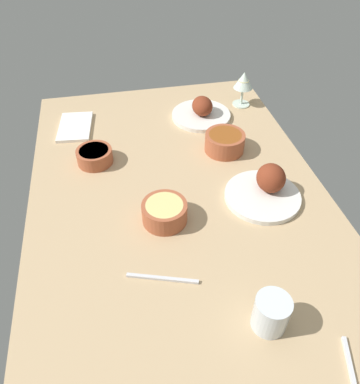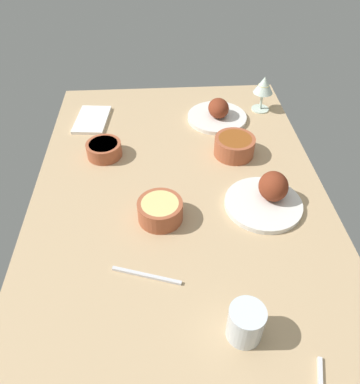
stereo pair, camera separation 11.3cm
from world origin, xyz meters
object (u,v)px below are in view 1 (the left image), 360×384
(bowl_potatoes, at_px, (165,212))
(water_tumbler, at_px, (271,313))
(bowl_onions, at_px, (95,156))
(spoon_loose, at_px, (162,278))
(bowl_soup, at_px, (225,142))
(plate_center_main, at_px, (202,112))
(wine_glass, at_px, (244,82))
(folded_napkin, at_px, (75,127))
(fork_loose, at_px, (352,377))
(plate_near_viewer, at_px, (266,188))

(bowl_potatoes, bearing_deg, water_tumbler, -154.41)
(bowl_potatoes, xyz_separation_m, bowl_onions, (0.31, 0.18, -0.01))
(bowl_onions, height_order, spoon_loose, bowl_onions)
(bowl_soup, height_order, water_tumbler, water_tumbler)
(bowl_potatoes, bearing_deg, spoon_loose, 168.48)
(plate_center_main, height_order, wine_glass, wine_glass)
(bowl_potatoes, bearing_deg, bowl_onions, 30.64)
(bowl_soup, height_order, folded_napkin, bowl_soup)
(plate_center_main, xyz_separation_m, fork_loose, (-1.01, -0.06, -0.02))
(wine_glass, height_order, folded_napkin, wine_glass)
(plate_near_viewer, bearing_deg, folded_napkin, 48.95)
(plate_center_main, relative_size, folded_napkin, 1.19)
(bowl_potatoes, xyz_separation_m, water_tumbler, (-0.36, -0.17, 0.01))
(water_tumbler, distance_m, fork_loose, 0.19)
(bowl_potatoes, height_order, wine_glass, wine_glass)
(plate_center_main, xyz_separation_m, folded_napkin, (0.02, 0.48, -0.02))
(fork_loose, bearing_deg, plate_near_viewer, 15.27)
(plate_center_main, bearing_deg, fork_loose, -176.64)
(wine_glass, height_order, spoon_loose, wine_glass)
(plate_near_viewer, xyz_separation_m, bowl_potatoes, (-0.04, 0.32, 0.00))
(plate_center_main, bearing_deg, bowl_onions, 116.27)
(wine_glass, height_order, fork_loose, wine_glass)
(bowl_onions, height_order, folded_napkin, bowl_onions)
(wine_glass, bearing_deg, plate_center_main, 108.75)
(wine_glass, xyz_separation_m, water_tumbler, (-0.93, 0.25, -0.05))
(folded_napkin, distance_m, fork_loose, 1.17)
(bowl_onions, relative_size, bowl_soup, 0.86)
(fork_loose, xyz_separation_m, spoon_loose, (0.30, 0.33, 0.00))
(plate_near_viewer, xyz_separation_m, water_tumbler, (-0.40, 0.14, 0.01))
(plate_center_main, xyz_separation_m, water_tumbler, (-0.87, 0.06, 0.02))
(fork_loose, bearing_deg, plate_center_main, 20.98)
(plate_near_viewer, relative_size, fork_loose, 1.38)
(plate_near_viewer, distance_m, bowl_soup, 0.25)
(bowl_potatoes, bearing_deg, plate_near_viewer, -82.79)
(plate_near_viewer, bearing_deg, water_tumbler, 160.00)
(bowl_onions, relative_size, folded_napkin, 0.62)
(wine_glass, bearing_deg, bowl_soup, 151.40)
(bowl_onions, height_order, water_tumbler, water_tumbler)
(water_tumbler, bearing_deg, bowl_potatoes, 25.59)
(plate_center_main, distance_m, spoon_loose, 0.76)
(plate_near_viewer, bearing_deg, fork_loose, 177.65)
(plate_center_main, relative_size, wine_glass, 1.63)
(plate_near_viewer, distance_m, wine_glass, 0.55)
(bowl_soup, xyz_separation_m, wine_glass, (0.29, -0.16, 0.06))
(wine_glass, distance_m, fork_loose, 1.09)
(plate_center_main, bearing_deg, wine_glass, -71.25)
(plate_center_main, bearing_deg, spoon_loose, 158.90)
(water_tumbler, relative_size, fork_loose, 0.54)
(water_tumbler, xyz_separation_m, folded_napkin, (0.89, 0.42, -0.04))
(folded_napkin, height_order, fork_loose, folded_napkin)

